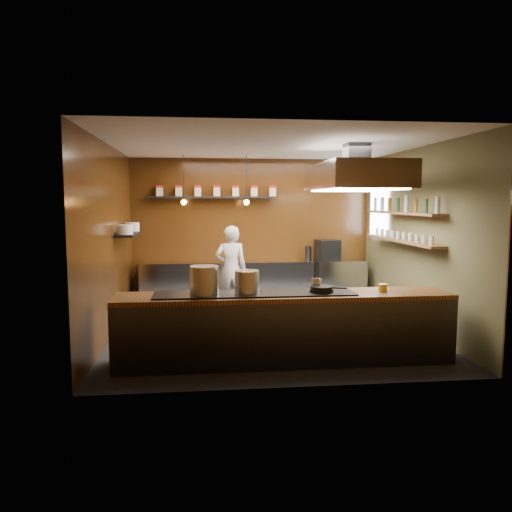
{
  "coord_description": "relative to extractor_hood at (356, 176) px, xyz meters",
  "views": [
    {
      "loc": [
        -1.09,
        -7.93,
        2.12
      ],
      "look_at": [
        -0.16,
        0.4,
        1.2
      ],
      "focal_mm": 35.0,
      "sensor_mm": 36.0,
      "label": 1
    }
  ],
  "objects": [
    {
      "name": "floor",
      "position": [
        -1.3,
        0.4,
        -2.51
      ],
      "size": [
        5.0,
        5.0,
        0.0
      ],
      "primitive_type": "plane",
      "color": "black",
      "rests_on": "ground"
    },
    {
      "name": "back_wall",
      "position": [
        -1.3,
        2.9,
        -1.01
      ],
      "size": [
        5.0,
        0.0,
        5.0
      ],
      "primitive_type": "plane",
      "rotation": [
        1.57,
        0.0,
        0.0
      ],
      "color": "#3C1D0B",
      "rests_on": "ground"
    },
    {
      "name": "left_wall",
      "position": [
        -3.8,
        0.4,
        -1.01
      ],
      "size": [
        0.0,
        5.0,
        5.0
      ],
      "primitive_type": "plane",
      "rotation": [
        1.57,
        0.0,
        1.57
      ],
      "color": "#3C1D0B",
      "rests_on": "ground"
    },
    {
      "name": "right_wall",
      "position": [
        1.2,
        0.4,
        -1.01
      ],
      "size": [
        0.0,
        5.0,
        5.0
      ],
      "primitive_type": "plane",
      "rotation": [
        1.57,
        0.0,
        -1.57
      ],
      "color": "brown",
      "rests_on": "ground"
    },
    {
      "name": "ceiling",
      "position": [
        -1.3,
        0.4,
        0.49
      ],
      "size": [
        5.0,
        5.0,
        0.0
      ],
      "primitive_type": "plane",
      "rotation": [
        3.14,
        0.0,
        0.0
      ],
      "color": "silver",
      "rests_on": "back_wall"
    },
    {
      "name": "window_pane",
      "position": [
        1.15,
        2.1,
        -0.61
      ],
      "size": [
        0.0,
        1.0,
        1.0
      ],
      "primitive_type": "plane",
      "rotation": [
        1.57,
        0.0,
        -1.57
      ],
      "color": "white",
      "rests_on": "right_wall"
    },
    {
      "name": "prep_counter",
      "position": [
        -1.3,
        2.57,
        -2.06
      ],
      "size": [
        4.6,
        0.65,
        0.9
      ],
      "primitive_type": "cube",
      "color": "silver",
      "rests_on": "floor"
    },
    {
      "name": "pass_counter",
      "position": [
        -1.3,
        -1.2,
        -2.04
      ],
      "size": [
        4.4,
        0.72,
        0.94
      ],
      "color": "#38383D",
      "rests_on": "floor"
    },
    {
      "name": "tin_shelf",
      "position": [
        -2.2,
        2.76,
        -0.31
      ],
      "size": [
        2.6,
        0.26,
        0.04
      ],
      "primitive_type": "cube",
      "color": "black",
      "rests_on": "back_wall"
    },
    {
      "name": "plate_shelf",
      "position": [
        -3.64,
        1.4,
        -0.96
      ],
      "size": [
        0.3,
        1.4,
        0.04
      ],
      "primitive_type": "cube",
      "color": "black",
      "rests_on": "left_wall"
    },
    {
      "name": "bottle_shelf_upper",
      "position": [
        1.04,
        0.7,
        -0.59
      ],
      "size": [
        0.26,
        2.8,
        0.04
      ],
      "primitive_type": "cube",
      "color": "brown",
      "rests_on": "right_wall"
    },
    {
      "name": "bottle_shelf_lower",
      "position": [
        1.04,
        0.7,
        -1.06
      ],
      "size": [
        0.26,
        2.8,
        0.04
      ],
      "primitive_type": "cube",
      "color": "brown",
      "rests_on": "right_wall"
    },
    {
      "name": "extractor_hood",
      "position": [
        0.0,
        0.0,
        0.0
      ],
      "size": [
        1.2,
        2.0,
        0.72
      ],
      "color": "#38383D",
      "rests_on": "ceiling"
    },
    {
      "name": "pendant_left",
      "position": [
        -2.7,
        2.1,
        -0.35
      ],
      "size": [
        0.1,
        0.1,
        0.95
      ],
      "color": "black",
      "rests_on": "ceiling"
    },
    {
      "name": "pendant_right",
      "position": [
        -1.5,
        2.1,
        -0.35
      ],
      "size": [
        0.1,
        0.1,
        0.95
      ],
      "color": "black",
      "rests_on": "ceiling"
    },
    {
      "name": "storage_tins",
      "position": [
        -2.05,
        2.76,
        -0.17
      ],
      "size": [
        2.43,
        0.13,
        0.22
      ],
      "color": "beige",
      "rests_on": "tin_shelf"
    },
    {
      "name": "plate_stacks",
      "position": [
        -3.64,
        1.4,
        -0.86
      ],
      "size": [
        0.26,
        1.16,
        0.16
      ],
      "color": "white",
      "rests_on": "plate_shelf"
    },
    {
      "name": "bottles",
      "position": [
        1.04,
        0.7,
        -0.45
      ],
      "size": [
        0.06,
        2.66,
        0.24
      ],
      "color": "silver",
      "rests_on": "bottle_shelf_upper"
    },
    {
      "name": "wine_glasses",
      "position": [
        1.04,
        0.7,
        -0.97
      ],
      "size": [
        0.07,
        2.37,
        0.13
      ],
      "color": "silver",
      "rests_on": "bottle_shelf_lower"
    },
    {
      "name": "stockpot_large",
      "position": [
        -2.35,
        -1.24,
        -1.38
      ],
      "size": [
        0.5,
        0.5,
        0.36
      ],
      "primitive_type": "cylinder",
      "rotation": [
        0.0,
        0.0,
        0.43
      ],
      "color": "#AFB2B7",
      "rests_on": "pass_counter"
    },
    {
      "name": "stockpot_small",
      "position": [
        -1.8,
        -1.22,
        -1.42
      ],
      "size": [
        0.36,
        0.36,
        0.3
      ],
      "primitive_type": "cylinder",
      "rotation": [
        0.0,
        0.0,
        -0.16
      ],
      "color": "#B4B7BB",
      "rests_on": "pass_counter"
    },
    {
      "name": "utensil_crock",
      "position": [
        -0.87,
        -1.14,
        -1.48
      ],
      "size": [
        0.13,
        0.13,
        0.16
      ],
      "primitive_type": "cylinder",
      "rotation": [
        0.0,
        0.0,
        0.05
      ],
      "color": "silver",
      "rests_on": "pass_counter"
    },
    {
      "name": "frying_pan",
      "position": [
        -0.82,
        -1.24,
        -1.53
      ],
      "size": [
        0.48,
        0.31,
        0.08
      ],
      "color": "black",
      "rests_on": "pass_counter"
    },
    {
      "name": "butter_jar",
      "position": [
        0.02,
        -1.21,
        -1.53
      ],
      "size": [
        0.15,
        0.15,
        0.1
      ],
      "primitive_type": "cylinder",
      "rotation": [
        0.0,
        0.0,
        -0.36
      ],
      "color": "gold",
      "rests_on": "pass_counter"
    },
    {
      "name": "espresso_machine",
      "position": [
        0.21,
        2.49,
        -1.39
      ],
      "size": [
        0.5,
        0.48,
        0.43
      ],
      "primitive_type": "cube",
      "rotation": [
        0.0,
        0.0,
        0.18
      ],
      "color": "black",
      "rests_on": "prep_counter"
    },
    {
      "name": "chef",
      "position": [
        -1.82,
        1.93,
        -1.68
      ],
      "size": [
        0.61,
        0.41,
        1.66
      ],
      "primitive_type": "imported",
      "rotation": [
        0.0,
        0.0,
        3.17
      ],
      "color": "white",
      "rests_on": "floor"
    }
  ]
}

